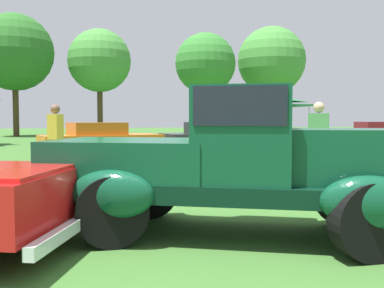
{
  "coord_description": "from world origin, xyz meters",
  "views": [
    {
      "loc": [
        -1.44,
        -5.09,
        1.35
      ],
      "look_at": [
        0.33,
        2.4,
        0.91
      ],
      "focal_mm": 41.59,
      "sensor_mm": 36.0,
      "label": 1
    }
  ],
  "objects_px": {
    "feature_pickup_truck": "(237,161)",
    "show_car_charcoal": "(216,138)",
    "canopy_tent_center_field": "(273,100)",
    "spectator_between_cars": "(56,137)",
    "spectator_near_truck": "(318,140)",
    "show_car_orange": "(101,140)"
  },
  "relations": [
    {
      "from": "show_car_charcoal",
      "to": "spectator_between_cars",
      "type": "xyz_separation_m",
      "value": [
        -5.52,
        -5.16,
        0.31
      ]
    },
    {
      "from": "feature_pickup_truck",
      "to": "show_car_charcoal",
      "type": "bearing_deg",
      "value": 74.73
    },
    {
      "from": "feature_pickup_truck",
      "to": "canopy_tent_center_field",
      "type": "bearing_deg",
      "value": 65.32
    },
    {
      "from": "spectator_between_cars",
      "to": "feature_pickup_truck",
      "type": "bearing_deg",
      "value": -68.84
    },
    {
      "from": "feature_pickup_truck",
      "to": "show_car_charcoal",
      "type": "xyz_separation_m",
      "value": [
        3.11,
        11.39,
        -0.27
      ]
    },
    {
      "from": "feature_pickup_truck",
      "to": "show_car_charcoal",
      "type": "distance_m",
      "value": 11.81
    },
    {
      "from": "show_car_orange",
      "to": "spectator_near_truck",
      "type": "xyz_separation_m",
      "value": [
        4.09,
        -7.52,
        0.31
      ]
    },
    {
      "from": "show_car_orange",
      "to": "canopy_tent_center_field",
      "type": "distance_m",
      "value": 13.38
    },
    {
      "from": "spectator_between_cars",
      "to": "show_car_charcoal",
      "type": "bearing_deg",
      "value": 43.06
    },
    {
      "from": "spectator_near_truck",
      "to": "canopy_tent_center_field",
      "type": "distance_m",
      "value": 17.23
    },
    {
      "from": "show_car_orange",
      "to": "spectator_near_truck",
      "type": "distance_m",
      "value": 8.56
    },
    {
      "from": "spectator_near_truck",
      "to": "show_car_orange",
      "type": "bearing_deg",
      "value": 118.54
    },
    {
      "from": "spectator_between_cars",
      "to": "canopy_tent_center_field",
      "type": "distance_m",
      "value": 17.38
    },
    {
      "from": "show_car_charcoal",
      "to": "spectator_near_truck",
      "type": "distance_m",
      "value": 8.13
    },
    {
      "from": "feature_pickup_truck",
      "to": "canopy_tent_center_field",
      "type": "height_order",
      "value": "canopy_tent_center_field"
    },
    {
      "from": "canopy_tent_center_field",
      "to": "show_car_charcoal",
      "type": "bearing_deg",
      "value": -126.01
    },
    {
      "from": "spectator_between_cars",
      "to": "canopy_tent_center_field",
      "type": "bearing_deg",
      "value": 49.24
    },
    {
      "from": "spectator_near_truck",
      "to": "canopy_tent_center_field",
      "type": "xyz_separation_m",
      "value": [
        6.03,
        16.07,
        1.51
      ]
    },
    {
      "from": "spectator_between_cars",
      "to": "canopy_tent_center_field",
      "type": "xyz_separation_m",
      "value": [
        11.3,
        13.11,
        1.51
      ]
    },
    {
      "from": "show_car_orange",
      "to": "canopy_tent_center_field",
      "type": "bearing_deg",
      "value": 40.22
    },
    {
      "from": "show_car_orange",
      "to": "spectator_near_truck",
      "type": "bearing_deg",
      "value": -61.46
    },
    {
      "from": "show_car_charcoal",
      "to": "feature_pickup_truck",
      "type": "bearing_deg",
      "value": -105.27
    }
  ]
}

